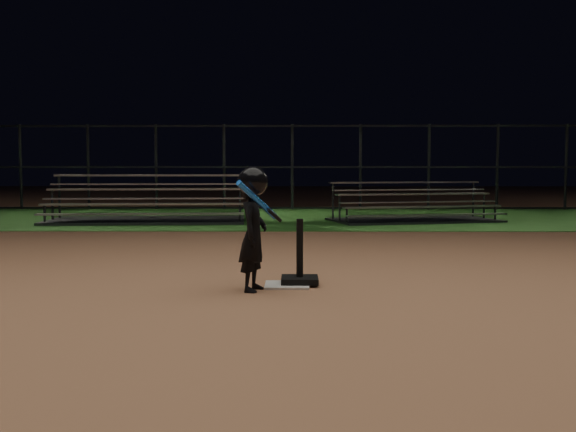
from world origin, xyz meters
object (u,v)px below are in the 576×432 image
object	(u,v)px
child_batter	(253,225)
batting_tee	(300,272)
home_plate	(287,285)
bleacher_left	(147,212)
bleacher_right	(414,214)

from	to	relation	value
child_batter	batting_tee	bearing A→B (deg)	-39.72
home_plate	bleacher_left	distance (m)	8.91
bleacher_left	bleacher_right	xyz separation A→B (m)	(6.05, 0.18, -0.03)
home_plate	child_batter	bearing A→B (deg)	-140.74
home_plate	bleacher_right	distance (m)	8.93
child_batter	bleacher_left	size ratio (longest dim) A/B	0.27
batting_tee	child_batter	size ratio (longest dim) A/B	0.54
bleacher_left	bleacher_right	bearing A→B (deg)	-2.73
home_plate	bleacher_left	bearing A→B (deg)	111.43
child_batter	bleacher_right	world-z (taller)	child_batter
home_plate	batting_tee	distance (m)	0.20
bleacher_right	bleacher_left	bearing A→B (deg)	167.71
child_batter	bleacher_right	xyz separation A→B (m)	(3.12, 8.74, -0.46)
batting_tee	bleacher_left	bearing A→B (deg)	112.40
child_batter	bleacher_right	distance (m)	9.29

